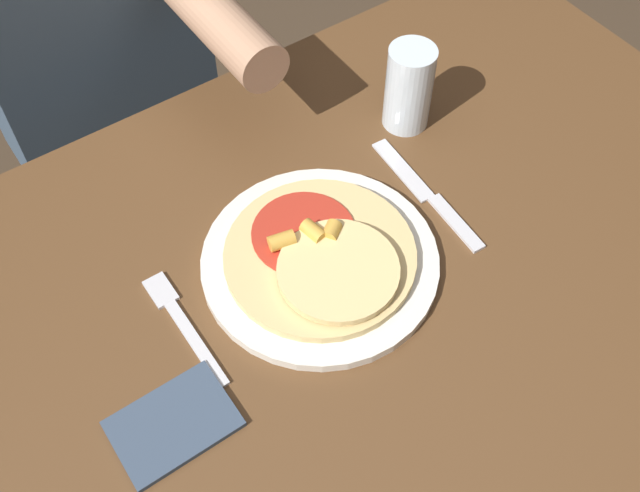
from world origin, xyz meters
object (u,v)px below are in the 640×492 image
object	(u,v)px
knife	(428,195)
person_diner	(89,42)
fork	(181,321)
dining_table	(359,326)
pizza	(323,257)
plate	(320,262)
drinking_glass	(409,88)

from	to	relation	value
knife	person_diner	world-z (taller)	person_diner
fork	knife	bearing A→B (deg)	-2.79
dining_table	knife	size ratio (longest dim) A/B	5.49
dining_table	person_diner	distance (m)	0.66
pizza	knife	bearing A→B (deg)	4.44
plate	knife	bearing A→B (deg)	2.65
pizza	person_diner	world-z (taller)	person_diner
dining_table	drinking_glass	xyz separation A→B (m)	(0.21, 0.18, 0.18)
pizza	drinking_glass	size ratio (longest dim) A/B	1.87
fork	knife	distance (m)	0.36
knife	drinking_glass	distance (m)	0.15
fork	person_diner	bearing A→B (deg)	76.72
drinking_glass	dining_table	bearing A→B (deg)	-138.98
dining_table	knife	xyz separation A→B (m)	(0.15, 0.06, 0.12)
plate	person_diner	size ratio (longest dim) A/B	0.23
person_diner	plate	bearing A→B (deg)	-85.99
dining_table	pizza	world-z (taller)	pizza
pizza	drinking_glass	world-z (taller)	drinking_glass
pizza	drinking_glass	bearing A→B (deg)	30.33
plate	knife	size ratio (longest dim) A/B	1.33
plate	drinking_glass	size ratio (longest dim) A/B	2.32
dining_table	person_diner	xyz separation A→B (m)	(-0.07, 0.66, 0.07)
person_diner	fork	bearing A→B (deg)	-103.28
dining_table	drinking_glass	bearing A→B (deg)	41.02
dining_table	fork	xyz separation A→B (m)	(-0.21, 0.07, 0.12)
person_diner	drinking_glass	bearing A→B (deg)	-58.85
fork	drinking_glass	size ratio (longest dim) A/B	1.39
plate	person_diner	distance (m)	0.61
dining_table	fork	size ratio (longest dim) A/B	6.93
dining_table	plate	world-z (taller)	plate
knife	drinking_glass	size ratio (longest dim) A/B	1.75
dining_table	pizza	xyz separation A→B (m)	(-0.03, 0.04, 0.14)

